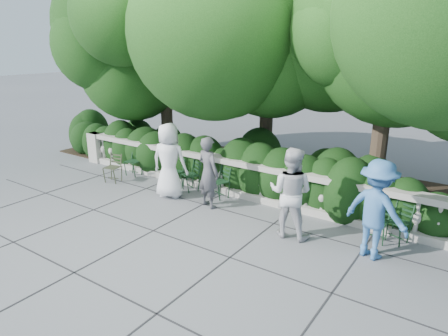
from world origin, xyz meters
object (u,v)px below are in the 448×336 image
Objects in this scene: chair_b at (131,177)px; person_casual_man at (291,193)px; person_woman_grey at (208,172)px; chair_c at (171,187)px; chair_d at (215,199)px; person_businessman at (169,161)px; chair_weathered at (111,183)px; person_older_blue at (376,210)px; chair_a at (186,191)px; chair_e at (373,244)px; chair_f at (391,244)px.

person_casual_man is (5.66, -0.81, 0.96)m from chair_b.
chair_b is 3.49m from person_woman_grey.
person_casual_man is (4.00, -0.79, 0.96)m from chair_c.
person_businessman is at bearing -138.35° from chair_d.
chair_weathered is at bearing -151.16° from chair_d.
chair_a is at bearing 9.29° from person_older_blue.
person_businessman is 1.24m from person_woman_grey.
chair_b is at bearing -155.93° from chair_a.
person_casual_man is (-1.59, -0.63, 0.96)m from chair_e.
person_businessman reaches higher than person_casual_man.
chair_c and chair_d have the same top height.
chair_e is at bearing -63.00° from person_older_blue.
chair_b and chair_weathered have the same top height.
chair_a is 5.36m from chair_f.
chair_d is 4.37m from chair_f.
chair_a is 1.00× the size of chair_f.
person_woman_grey is (1.24, 0.03, -0.10)m from person_businessman.
person_older_blue is (4.01, -0.19, 0.07)m from person_woman_grey.
chair_weathered is (-3.20, -0.75, 0.00)m from chair_d.
chair_b is 1.00× the size of chair_c.
chair_e is 0.44× the size of person_older_blue.
chair_weathered is 7.43m from person_older_blue.
chair_b is at bearing -14.78° from person_casual_man.
chair_f is at bearing -163.00° from person_casual_man.
chair_d is 0.44× the size of person_casual_man.
chair_a is at bearing -4.85° from chair_b.
person_older_blue is (5.69, -0.68, 0.96)m from chair_c.
chair_c is 1.97m from person_woman_grey.
person_businessman is at bearing -33.93° from chair_c.
chair_c is 1.00× the size of chair_e.
person_older_blue is at bearing 6.24° from chair_d.
person_older_blue is (5.15, -0.68, 0.96)m from chair_a.
person_businessman is 1.03× the size of person_older_blue.
person_older_blue is at bearing 8.75° from chair_c.
chair_b is 1.00× the size of chair_e.
chair_weathered is (-7.28, -0.58, 0.00)m from chair_e.
chair_weathered is at bearing -140.58° from chair_c.
person_businessman is (2.10, -0.54, 0.99)m from chair_b.
person_woman_grey is at bearing -12.95° from chair_b.
person_businessman is (-5.45, -0.56, 0.99)m from chair_f.
chair_c is 1.20m from person_businessman.
chair_e is (4.07, -0.17, 0.00)m from chair_d.
person_casual_man is at bearing -136.35° from chair_f.
person_older_blue reaches higher than chair_c.
person_woman_grey is (1.68, -0.49, 0.89)m from chair_c.
person_businessman reaches higher than person_older_blue.
person_casual_man reaches higher than chair_e.
person_older_blue reaches higher than person_woman_grey.
person_businessman is (0.44, -0.52, 0.99)m from chair_c.
person_casual_man is at bearing 161.96° from person_businessman.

